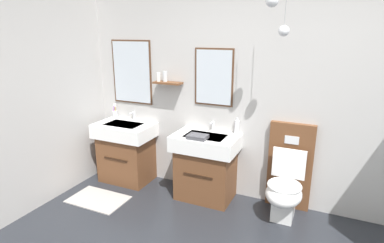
{
  "coord_description": "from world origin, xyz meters",
  "views": [
    {
      "loc": [
        0.56,
        -1.67,
        1.96
      ],
      "look_at": [
        -0.88,
        1.48,
        0.96
      ],
      "focal_mm": 29.62,
      "sensor_mm": 36.0,
      "label": 1
    }
  ],
  "objects_px": {
    "toothbrush_cup": "(115,114)",
    "soap_dispenser": "(237,127)",
    "vanity_sink_left": "(126,150)",
    "vanity_sink_right": "(206,165)",
    "folded_hand_towel": "(197,137)",
    "toilet": "(287,183)"
  },
  "relations": [
    {
      "from": "vanity_sink_left",
      "to": "vanity_sink_right",
      "type": "relative_size",
      "value": 1.0
    },
    {
      "from": "toothbrush_cup",
      "to": "folded_hand_towel",
      "type": "height_order",
      "value": "toothbrush_cup"
    },
    {
      "from": "toothbrush_cup",
      "to": "toilet",
      "type": "bearing_deg",
      "value": -3.87
    },
    {
      "from": "toilet",
      "to": "toothbrush_cup",
      "type": "height_order",
      "value": "toilet"
    },
    {
      "from": "toothbrush_cup",
      "to": "folded_hand_towel",
      "type": "relative_size",
      "value": 0.92
    },
    {
      "from": "vanity_sink_left",
      "to": "folded_hand_towel",
      "type": "bearing_deg",
      "value": -8.32
    },
    {
      "from": "toothbrush_cup",
      "to": "soap_dispenser",
      "type": "xyz_separation_m",
      "value": [
        1.75,
        0.01,
        0.03
      ]
    },
    {
      "from": "toothbrush_cup",
      "to": "soap_dispenser",
      "type": "distance_m",
      "value": 1.75
    },
    {
      "from": "vanity_sink_left",
      "to": "vanity_sink_right",
      "type": "distance_m",
      "value": 1.14
    },
    {
      "from": "soap_dispenser",
      "to": "folded_hand_towel",
      "type": "distance_m",
      "value": 0.5
    },
    {
      "from": "vanity_sink_right",
      "to": "vanity_sink_left",
      "type": "bearing_deg",
      "value": 180.0
    },
    {
      "from": "vanity_sink_left",
      "to": "vanity_sink_right",
      "type": "bearing_deg",
      "value": 0.0
    },
    {
      "from": "toilet",
      "to": "toothbrush_cup",
      "type": "distance_m",
      "value": 2.43
    },
    {
      "from": "vanity_sink_left",
      "to": "vanity_sink_right",
      "type": "height_order",
      "value": "same"
    },
    {
      "from": "toothbrush_cup",
      "to": "vanity_sink_right",
      "type": "bearing_deg",
      "value": -7.22
    },
    {
      "from": "toilet",
      "to": "folded_hand_towel",
      "type": "distance_m",
      "value": 1.09
    },
    {
      "from": "vanity_sink_right",
      "to": "toothbrush_cup",
      "type": "bearing_deg",
      "value": 172.78
    },
    {
      "from": "folded_hand_towel",
      "to": "vanity_sink_left",
      "type": "bearing_deg",
      "value": 171.68
    },
    {
      "from": "toothbrush_cup",
      "to": "soap_dispenser",
      "type": "bearing_deg",
      "value": 0.33
    },
    {
      "from": "toilet",
      "to": "soap_dispenser",
      "type": "bearing_deg",
      "value": 164.79
    },
    {
      "from": "vanity_sink_left",
      "to": "vanity_sink_right",
      "type": "xyz_separation_m",
      "value": [
        1.14,
        0.0,
        0.0
      ]
    },
    {
      "from": "toilet",
      "to": "soap_dispenser",
      "type": "distance_m",
      "value": 0.82
    }
  ]
}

